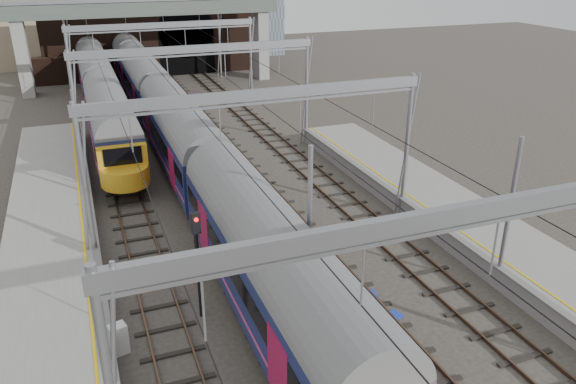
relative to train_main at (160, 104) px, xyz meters
name	(u,v)px	position (x,y,z in m)	size (l,w,h in m)	color
ground	(328,329)	(2.00, -27.36, -2.65)	(160.00, 160.00, 0.00)	#38332D
platform_left	(50,338)	(-8.18, -24.86, -2.09)	(4.32, 55.00, 1.12)	gray
platform_right	(559,286)	(12.18, -28.86, -2.09)	(4.32, 47.00, 1.12)	gray
tracks	(228,189)	(2.00, -12.36, -2.63)	(14.40, 80.00, 0.22)	#4C3828
overhead_line	(198,65)	(2.00, -5.88, 3.92)	(16.80, 80.00, 8.00)	gray
retaining_wall	(154,38)	(3.40, 24.57, 1.69)	(28.00, 2.75, 9.00)	black
overbridge	(147,17)	(2.00, 18.64, 4.62)	(28.00, 3.00, 9.25)	gray
train_main	(160,104)	(0.00, 0.00, 0.00)	(3.06, 70.75, 5.18)	black
train_second	(96,76)	(-4.00, 13.52, -0.08)	(2.93, 50.74, 4.99)	black
signal_near_left	(197,252)	(-2.47, -24.80, 0.36)	(0.36, 0.46, 4.74)	black
signal_near_centre	(350,346)	(0.51, -31.97, 0.37)	(0.37, 0.46, 4.77)	black
relay_cabinet	(119,339)	(-5.80, -25.90, -2.05)	(0.60, 0.50, 1.20)	silver
equip_cover_a	(365,295)	(4.46, -25.88, -2.59)	(0.96, 0.68, 0.11)	#1935C0
equip_cover_b	(296,242)	(3.44, -20.32, -2.59)	(0.97, 0.68, 0.11)	#1935C0
equip_cover_c	(392,316)	(4.76, -27.62, -2.60)	(0.77, 0.54, 0.09)	#1935C0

